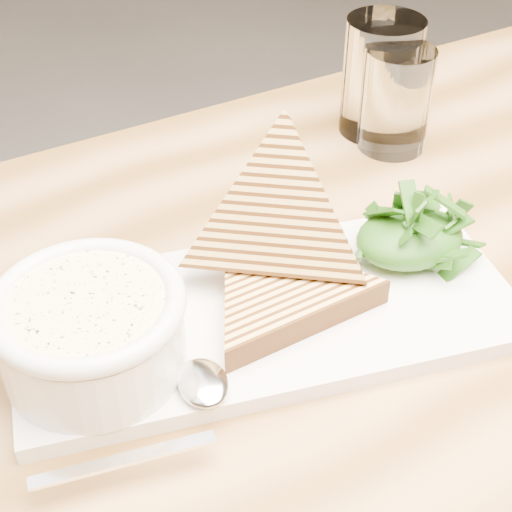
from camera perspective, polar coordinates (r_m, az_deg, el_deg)
name	(u,v)px	position (r m, az deg, el deg)	size (l,w,h in m)	color
table_top	(465,347)	(0.65, 14.97, -6.39)	(1.27, 0.85, 0.04)	#A47746
platter	(266,313)	(0.61, 0.77, -4.18)	(0.39, 0.18, 0.01)	white
soup_bowl	(92,338)	(0.56, -11.81, -5.86)	(0.13, 0.13, 0.05)	white
soup	(86,305)	(0.54, -12.23, -3.53)	(0.11, 0.11, 0.01)	#FCEBAD
bowl_rim	(86,303)	(0.54, -12.26, -3.38)	(0.14, 0.14, 0.01)	white
sandwich_flat	(280,294)	(0.60, 1.76, -2.76)	(0.17, 0.17, 0.02)	tan
sandwich_lean	(277,220)	(0.61, 1.53, 2.65)	(0.17, 0.17, 0.09)	tan
salad_base	(410,238)	(0.66, 11.11, 1.32)	(0.09, 0.07, 0.04)	#11460D
arugula_pile	(411,229)	(0.65, 11.20, 1.95)	(0.11, 0.10, 0.05)	#2E5416
spoon_bowl	(203,383)	(0.55, -3.88, -9.18)	(0.04, 0.05, 0.01)	silver
spoon_handle	(124,460)	(0.51, -9.59, -14.41)	(0.12, 0.01, 0.00)	silver
glass_near	(396,100)	(0.82, 10.14, 11.13)	(0.07, 0.07, 0.11)	white
glass_far	(381,77)	(0.85, 9.08, 12.73)	(0.08, 0.08, 0.12)	white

